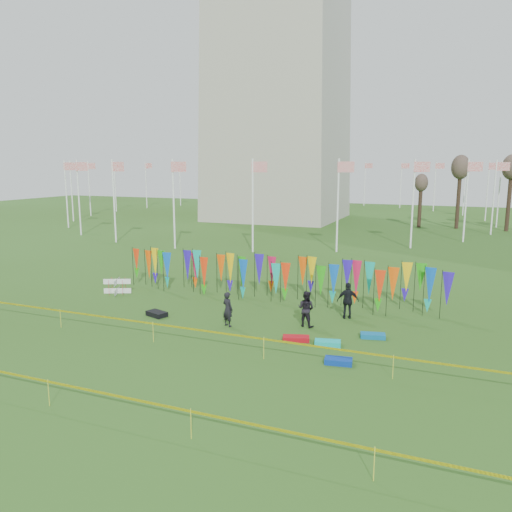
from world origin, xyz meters
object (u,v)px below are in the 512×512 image
at_px(kite_bag_blue, 338,361).
at_px(kite_bag_teal, 373,336).
at_px(kite_bag_turquoise, 328,343).
at_px(kite_bag_black, 157,314).
at_px(kite_bag_red, 296,339).
at_px(person_right, 348,301).
at_px(person_left, 228,309).
at_px(box_kite, 117,286).
at_px(person_mid, 306,309).

height_order(kite_bag_blue, kite_bag_teal, kite_bag_blue).
distance_m(kite_bag_turquoise, kite_bag_black, 9.00).
height_order(kite_bag_red, kite_bag_black, kite_bag_black).
relative_size(person_right, kite_bag_red, 1.59).
bearing_deg(kite_bag_blue, kite_bag_teal, 77.65).
bearing_deg(kite_bag_red, person_left, 168.67).
xyz_separation_m(box_kite, kite_bag_turquoise, (13.60, -3.75, -0.34)).
height_order(box_kite, person_right, person_right).
height_order(person_mid, kite_bag_black, person_mid).
xyz_separation_m(kite_bag_turquoise, kite_bag_teal, (1.61, 1.66, -0.01)).
bearing_deg(box_kite, kite_bag_blue, -20.86).
height_order(box_kite, kite_bag_black, box_kite).
distance_m(box_kite, kite_bag_red, 12.76).
distance_m(person_mid, kite_bag_red, 2.21).
bearing_deg(person_left, kite_bag_teal, -148.97).
bearing_deg(person_left, kite_bag_red, -168.13).
xyz_separation_m(kite_bag_red, kite_bag_black, (-7.56, 0.79, 0.02)).
xyz_separation_m(person_right, kite_bag_teal, (1.63, -2.39, -0.80)).
distance_m(person_right, kite_bag_teal, 3.01).
relative_size(kite_bag_turquoise, kite_bag_teal, 1.02).
height_order(person_mid, kite_bag_red, person_mid).
distance_m(person_left, kite_bag_red, 3.73).
xyz_separation_m(kite_bag_blue, kite_bag_red, (-2.26, 1.79, -0.00)).
bearing_deg(person_left, kite_bag_turquoise, -165.42).
height_order(person_left, person_right, person_right).
relative_size(person_left, kite_bag_teal, 1.56).
height_order(kite_bag_turquoise, kite_bag_blue, same).
bearing_deg(kite_bag_red, kite_bag_blue, -38.40).
relative_size(person_left, kite_bag_turquoise, 1.54).
bearing_deg(kite_bag_teal, kite_bag_black, -175.47).
relative_size(box_kite, kite_bag_black, 0.86).
bearing_deg(kite_bag_turquoise, person_mid, 126.92).
height_order(kite_bag_blue, kite_bag_red, kite_bag_blue).
relative_size(box_kite, kite_bag_turquoise, 0.83).
distance_m(box_kite, kite_bag_turquoise, 14.11).
height_order(kite_bag_turquoise, kite_bag_teal, kite_bag_turquoise).
bearing_deg(person_mid, kite_bag_teal, -176.87).
bearing_deg(box_kite, kite_bag_red, -16.95).
relative_size(person_mid, kite_bag_red, 1.50).
height_order(box_kite, kite_bag_blue, box_kite).
bearing_deg(kite_bag_teal, box_kite, 172.17).
xyz_separation_m(kite_bag_blue, kite_bag_teal, (0.75, 3.42, -0.01)).
relative_size(box_kite, person_mid, 0.52).
height_order(box_kite, kite_bag_teal, box_kite).
bearing_deg(kite_bag_teal, kite_bag_red, -151.63).
xyz_separation_m(kite_bag_turquoise, kite_bag_blue, (0.86, -1.76, 0.00)).
distance_m(box_kite, kite_bag_black, 5.49).
relative_size(person_left, kite_bag_blue, 1.60).
xyz_separation_m(person_left, kite_bag_red, (3.59, -0.72, -0.72)).
distance_m(kite_bag_black, kite_bag_teal, 10.61).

